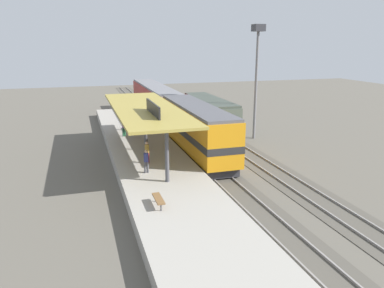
# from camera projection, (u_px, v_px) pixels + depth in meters

# --- Properties ---
(ground_plane) EXTENTS (120.00, 120.00, 0.00)m
(ground_plane) POSITION_uv_depth(u_px,v_px,m) (217.00, 154.00, 34.95)
(ground_plane) COLOR #5B564C
(track_near) EXTENTS (3.20, 110.00, 0.16)m
(track_near) POSITION_uv_depth(u_px,v_px,m) (196.00, 155.00, 34.37)
(track_near) COLOR #4E4941
(track_near) RESTS_ON ground
(track_far) EXTENTS (3.20, 110.00, 0.16)m
(track_far) POSITION_uv_depth(u_px,v_px,m) (243.00, 151.00, 35.67)
(track_far) COLOR #4E4941
(track_far) RESTS_ON ground
(platform) EXTENTS (6.00, 44.00, 0.90)m
(platform) POSITION_uv_depth(u_px,v_px,m) (146.00, 155.00, 32.97)
(platform) COLOR #9E998E
(platform) RESTS_ON ground
(station_canopy) EXTENTS (5.20, 18.00, 4.70)m
(station_canopy) POSITION_uv_depth(u_px,v_px,m) (145.00, 109.00, 31.82)
(station_canopy) COLOR #47474C
(station_canopy) RESTS_ON platform
(platform_bench) EXTENTS (0.44, 1.70, 0.50)m
(platform_bench) POSITION_uv_depth(u_px,v_px,m) (158.00, 199.00, 21.54)
(platform_bench) COLOR #333338
(platform_bench) RESTS_ON platform
(locomotive) EXTENTS (2.93, 14.43, 4.44)m
(locomotive) POSITION_uv_depth(u_px,v_px,m) (196.00, 129.00, 33.82)
(locomotive) COLOR #28282D
(locomotive) RESTS_ON track_near
(passenger_carriage_single) EXTENTS (2.90, 20.00, 4.24)m
(passenger_carriage_single) POSITION_uv_depth(u_px,v_px,m) (156.00, 101.00, 50.47)
(passenger_carriage_single) COLOR #28282D
(passenger_carriage_single) RESTS_ON track_near
(freight_car) EXTENTS (2.80, 12.00, 3.54)m
(freight_car) POSITION_uv_depth(u_px,v_px,m) (210.00, 113.00, 43.82)
(freight_car) COLOR #28282D
(freight_car) RESTS_ON track_far
(light_mast) EXTENTS (1.10, 1.10, 11.70)m
(light_mast) POSITION_uv_depth(u_px,v_px,m) (257.00, 58.00, 38.33)
(light_mast) COLOR slate
(light_mast) RESTS_ON ground
(person_waiting) EXTENTS (0.34, 0.34, 1.71)m
(person_waiting) POSITION_uv_depth(u_px,v_px,m) (146.00, 160.00, 26.93)
(person_waiting) COLOR #4C4C51
(person_waiting) RESTS_ON platform
(person_walking) EXTENTS (0.34, 0.34, 1.71)m
(person_walking) POSITION_uv_depth(u_px,v_px,m) (124.00, 127.00, 37.43)
(person_walking) COLOR #23603D
(person_walking) RESTS_ON platform
(person_boarding) EXTENTS (0.34, 0.34, 1.71)m
(person_boarding) POSITION_uv_depth(u_px,v_px,m) (147.00, 151.00, 29.12)
(person_boarding) COLOR maroon
(person_boarding) RESTS_ON platform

